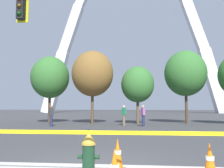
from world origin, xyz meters
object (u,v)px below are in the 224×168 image
at_px(pedestrian_walking_left, 143,116).
at_px(pedestrian_standing_center, 124,115).
at_px(traffic_cone_curb_edge, 118,155).
at_px(traffic_cone_mid_sidewalk, 210,161).
at_px(pedestrian_walking_right, 51,116).
at_px(monument_arch, 131,32).
at_px(fire_hydrant, 89,155).

xyz_separation_m(pedestrian_walking_left, pedestrian_standing_center, (-1.50, 0.79, 0.00)).
bearing_deg(pedestrian_walking_left, traffic_cone_curb_edge, -94.10).
bearing_deg(pedestrian_standing_center, traffic_cone_mid_sidewalk, -80.02).
bearing_deg(pedestrian_walking_right, pedestrian_standing_center, 16.34).
xyz_separation_m(monument_arch, pedestrian_walking_left, (1.63, -41.55, -19.52)).
bearing_deg(pedestrian_walking_left, fire_hydrant, -96.25).
bearing_deg(monument_arch, fire_hydrant, -89.86).
relative_size(monument_arch, pedestrian_standing_center, 29.39).
xyz_separation_m(traffic_cone_mid_sidewalk, pedestrian_standing_center, (-2.51, 14.25, 0.46)).
bearing_deg(pedestrian_standing_center, monument_arch, 90.18).
relative_size(traffic_cone_curb_edge, pedestrian_walking_left, 0.46).
relative_size(fire_hydrant, traffic_cone_curb_edge, 1.36).
distance_m(fire_hydrant, monument_arch, 58.64).
bearing_deg(traffic_cone_curb_edge, pedestrian_walking_left, 85.90).
height_order(traffic_cone_curb_edge, pedestrian_walking_left, pedestrian_walking_left).
height_order(traffic_cone_mid_sidewalk, monument_arch, monument_arch).
bearing_deg(pedestrian_walking_right, traffic_cone_curb_edge, -63.98).
xyz_separation_m(traffic_cone_curb_edge, pedestrian_walking_left, (0.93, 13.00, 0.46)).
height_order(fire_hydrant, traffic_cone_curb_edge, fire_hydrant).
bearing_deg(pedestrian_walking_right, traffic_cone_mid_sidewalk, -58.06).
distance_m(monument_arch, pedestrian_walking_left, 45.94).
bearing_deg(traffic_cone_mid_sidewalk, fire_hydrant, -176.47).
bearing_deg(traffic_cone_mid_sidewalk, pedestrian_walking_left, 94.28).
distance_m(traffic_cone_mid_sidewalk, monument_arch, 58.59).
xyz_separation_m(monument_arch, pedestrian_standing_center, (0.13, -40.77, -19.52)).
xyz_separation_m(pedestrian_standing_center, pedestrian_walking_right, (-5.39, -1.58, 0.00)).
height_order(pedestrian_walking_left, pedestrian_standing_center, same).
relative_size(fire_hydrant, monument_arch, 0.02).
bearing_deg(pedestrian_walking_right, monument_arch, 82.92).
relative_size(fire_hydrant, pedestrian_standing_center, 0.62).
bearing_deg(traffic_cone_mid_sidewalk, pedestrian_walking_right, 121.94).
distance_m(pedestrian_walking_left, pedestrian_standing_center, 1.69).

